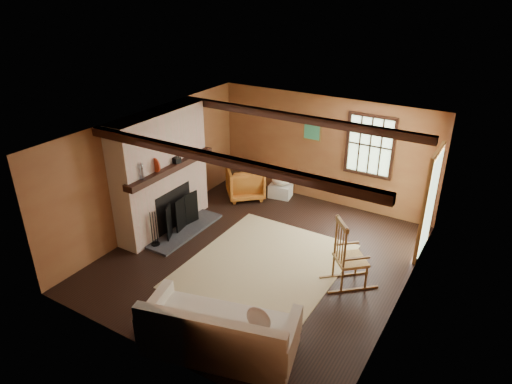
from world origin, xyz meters
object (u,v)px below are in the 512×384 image
Objects in this scene: rocking_chair at (348,258)px; laundry_basket at (280,191)px; armchair at (245,182)px; sofa at (219,335)px; fireplace at (162,177)px.

rocking_chair is 2.41× the size of laundry_basket.
rocking_chair reaches higher than armchair.
sofa is at bearing 116.71° from rocking_chair.
rocking_chair reaches higher than sofa.
fireplace is 4.80× the size of laundry_basket.
fireplace is at bearing 127.71° from sofa.
rocking_chair is 1.46× the size of armchair.
laundry_basket is at bearing 5.13° from rocking_chair.
sofa is 4.49× the size of laundry_basket.
laundry_basket is 0.85m from armchair.
sofa is 4.82m from armchair.
fireplace reaches higher than sofa.
rocking_chair is 3.45m from laundry_basket.
armchair is (-2.28, 4.25, 0.07)m from sofa.
rocking_chair is 3.73m from armchair.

